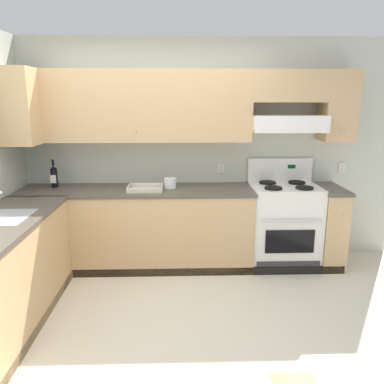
{
  "coord_description": "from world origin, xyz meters",
  "views": [
    {
      "loc": [
        0.23,
        -2.86,
        1.86
      ],
      "look_at": [
        0.34,
        0.7,
        1.0
      ],
      "focal_mm": 35.48,
      "sensor_mm": 36.0,
      "label": 1
    }
  ],
  "objects_px": {
    "paper_towel_roll": "(170,183)",
    "stove": "(283,224)",
    "wine_bottle": "(54,176)",
    "bowl": "(145,189)"
  },
  "relations": [
    {
      "from": "bowl",
      "to": "paper_towel_roll",
      "type": "bearing_deg",
      "value": 24.87
    },
    {
      "from": "stove",
      "to": "wine_bottle",
      "type": "height_order",
      "value": "wine_bottle"
    },
    {
      "from": "paper_towel_roll",
      "to": "stove",
      "type": "bearing_deg",
      "value": -1.33
    },
    {
      "from": "stove",
      "to": "wine_bottle",
      "type": "bearing_deg",
      "value": 177.77
    },
    {
      "from": "bowl",
      "to": "paper_towel_roll",
      "type": "relative_size",
      "value": 2.7
    },
    {
      "from": "wine_bottle",
      "to": "bowl",
      "type": "relative_size",
      "value": 0.9
    },
    {
      "from": "stove",
      "to": "paper_towel_roll",
      "type": "xyz_separation_m",
      "value": [
        -1.29,
        0.03,
        0.49
      ]
    },
    {
      "from": "bowl",
      "to": "paper_towel_roll",
      "type": "distance_m",
      "value": 0.29
    },
    {
      "from": "wine_bottle",
      "to": "paper_towel_roll",
      "type": "height_order",
      "value": "wine_bottle"
    },
    {
      "from": "stove",
      "to": "paper_towel_roll",
      "type": "distance_m",
      "value": 1.38
    }
  ]
}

